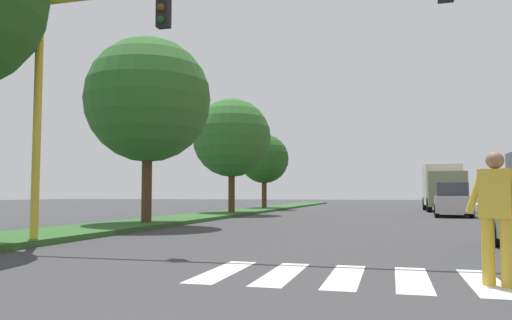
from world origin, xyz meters
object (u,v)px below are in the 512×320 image
Objects in this scene: sedan_midblock at (452,201)px; tree_mid at (148,100)px; tree_distant at (264,159)px; truck_box_delivery at (443,187)px; traffic_light_gantry at (166,40)px; pedestrian_performer at (496,212)px; tree_far at (232,138)px.

tree_mid is at bearing -134.63° from sedan_midblock.
tree_distant is 0.87× the size of truck_box_delivery.
truck_box_delivery is (7.92, 26.19, -2.78)m from traffic_light_gantry.
traffic_light_gantry is 7.33m from pedestrian_performer.
sedan_midblock is at bearing 67.22° from traffic_light_gantry.
pedestrian_performer is at bearing -24.88° from traffic_light_gantry.
sedan_midblock is at bearing 85.19° from pedestrian_performer.
traffic_light_gantry is at bearing -80.40° from tree_distant.
tree_far is 1.35× the size of sedan_midblock.
tree_distant is at bearing -179.93° from truck_box_delivery.
sedan_midblock is at bearing 45.37° from tree_mid.
traffic_light_gantry is at bearing -76.83° from tree_far.
tree_mid reaches higher than tree_far.
tree_mid is at bearing -89.09° from tree_far.
traffic_light_gantry is 19.98m from sedan_midblock.
truck_box_delivery reaches higher than sedan_midblock.
tree_far reaches higher than sedan_midblock.
tree_mid is 23.03m from truck_box_delivery.
pedestrian_performer is 0.27× the size of truck_box_delivery.
tree_far is 22.17m from pedestrian_performer.
tree_mid reaches higher than pedestrian_performer.
truck_box_delivery is (11.88, 9.30, -2.63)m from tree_far.
tree_far is at bearing -173.95° from sedan_midblock.
pedestrian_performer is (9.81, -19.60, -3.33)m from tree_far.
tree_mid is 10.32m from tree_far.
tree_distant is (-0.47, 9.29, -0.54)m from tree_far.
tree_distant reaches higher than pedestrian_performer.
tree_distant is 0.52× the size of traffic_light_gantry.
sedan_midblock is 0.75× the size of truck_box_delivery.
tree_far is 12.13m from sedan_midblock.
sedan_midblock is (11.56, 1.23, -3.46)m from tree_far.
sedan_midblock is 8.13m from truck_box_delivery.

